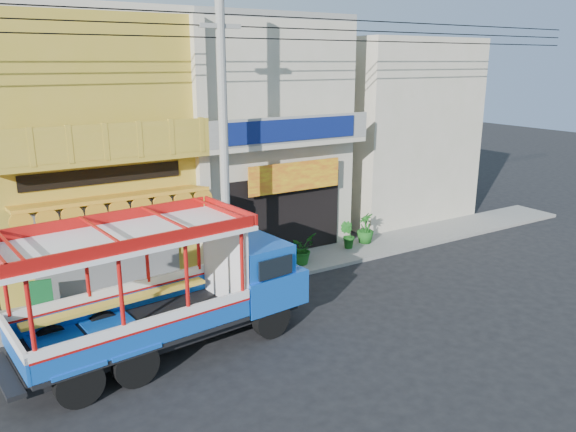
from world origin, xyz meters
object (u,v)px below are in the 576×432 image
(green_sign, at_px, (41,299))
(potted_plant_c, at_px, (365,228))
(songthaew_truck, at_px, (183,284))
(potted_plant_a, at_px, (301,249))
(potted_plant_b, at_px, (347,235))
(utility_pole, at_px, (228,122))

(green_sign, xyz_separation_m, potted_plant_c, (11.30, 0.08, 0.18))
(songthaew_truck, xyz_separation_m, green_sign, (-2.69, 3.57, -1.10))
(potted_plant_a, bearing_deg, potted_plant_b, -14.83)
(utility_pole, bearing_deg, potted_plant_c, 10.13)
(utility_pole, distance_m, potted_plant_b, 6.84)
(utility_pole, bearing_deg, potted_plant_a, 9.46)
(utility_pole, bearing_deg, green_sign, 169.11)
(green_sign, bearing_deg, potted_plant_b, -0.28)
(utility_pole, relative_size, green_sign, 30.49)
(green_sign, distance_m, potted_plant_c, 11.30)
(potted_plant_b, bearing_deg, songthaew_truck, 85.55)
(green_sign, relative_size, potted_plant_c, 0.81)
(songthaew_truck, xyz_separation_m, potted_plant_a, (5.34, 3.03, -0.97))
(utility_pole, relative_size, songthaew_truck, 3.83)
(utility_pole, relative_size, potted_plant_a, 27.14)
(utility_pole, xyz_separation_m, potted_plant_c, (6.07, 1.08, -4.35))
(potted_plant_b, bearing_deg, green_sign, 60.61)
(utility_pole, distance_m, potted_plant_a, 5.24)
(utility_pole, height_order, songthaew_truck, utility_pole)
(green_sign, relative_size, potted_plant_a, 0.89)
(potted_plant_a, xyz_separation_m, potted_plant_c, (3.26, 0.62, 0.05))
(songthaew_truck, distance_m, potted_plant_a, 6.22)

